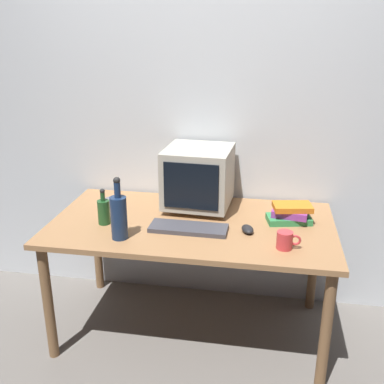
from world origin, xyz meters
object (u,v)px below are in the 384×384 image
object	(u,v)px
keyboard	(189,228)
cd_spindle	(114,203)
bottle_tall	(119,216)
book_stack	(290,213)
mug	(285,240)
crt_monitor	(198,177)
computer_mouse	(248,229)
bottle_short	(104,211)

from	to	relation	value
keyboard	cd_spindle	distance (m)	0.58
bottle_tall	cd_spindle	size ratio (longest dim) A/B	2.79
book_stack	mug	size ratio (longest dim) A/B	2.18
crt_monitor	mug	size ratio (longest dim) A/B	3.40
mug	cd_spindle	xyz separation A→B (m)	(-1.02, 0.39, -0.02)
bottle_tall	mug	size ratio (longest dim) A/B	2.79
keyboard	cd_spindle	xyz separation A→B (m)	(-0.51, 0.26, 0.01)
crt_monitor	keyboard	world-z (taller)	crt_monitor
crt_monitor	bottle_tall	world-z (taller)	crt_monitor
computer_mouse	mug	bearing A→B (deg)	-57.69
crt_monitor	mug	bearing A→B (deg)	-42.24
cd_spindle	bottle_short	bearing A→B (deg)	-82.30
mug	cd_spindle	world-z (taller)	mug
bottle_short	book_stack	size ratio (longest dim) A/B	0.79
bottle_tall	mug	bearing A→B (deg)	1.78
cd_spindle	mug	bearing A→B (deg)	-21.01
crt_monitor	mug	xyz separation A→B (m)	(0.51, -0.46, -0.15)
book_stack	cd_spindle	xyz separation A→B (m)	(-1.05, 0.06, -0.03)
bottle_short	mug	size ratio (longest dim) A/B	1.72
mug	cd_spindle	bearing A→B (deg)	158.99
bottle_short	mug	bearing A→B (deg)	-7.80
bottle_tall	keyboard	bearing A→B (deg)	24.68
crt_monitor	bottle_tall	xyz separation A→B (m)	(-0.33, -0.49, -0.07)
book_stack	mug	xyz separation A→B (m)	(-0.03, -0.33, -0.01)
keyboard	book_stack	distance (m)	0.58
book_stack	computer_mouse	bearing A→B (deg)	-141.93
computer_mouse	mug	distance (m)	0.25
bottle_tall	computer_mouse	bearing A→B (deg)	15.68
crt_monitor	book_stack	bearing A→B (deg)	-13.32
cd_spindle	keyboard	bearing A→B (deg)	-27.15
crt_monitor	book_stack	world-z (taller)	crt_monitor
bottle_tall	bottle_short	bearing A→B (deg)	131.74
crt_monitor	book_stack	distance (m)	0.58
keyboard	book_stack	bearing A→B (deg)	21.80
bottle_tall	book_stack	size ratio (longest dim) A/B	1.28
computer_mouse	book_stack	size ratio (longest dim) A/B	0.38
computer_mouse	mug	world-z (taller)	mug
computer_mouse	bottle_short	xyz separation A→B (m)	(-0.79, -0.02, 0.06)
keyboard	bottle_tall	bearing A→B (deg)	-154.35
crt_monitor	cd_spindle	distance (m)	0.54
bottle_tall	bottle_short	xyz separation A→B (m)	(-0.14, 0.16, -0.05)
bottle_short	mug	xyz separation A→B (m)	(0.99, -0.14, -0.03)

